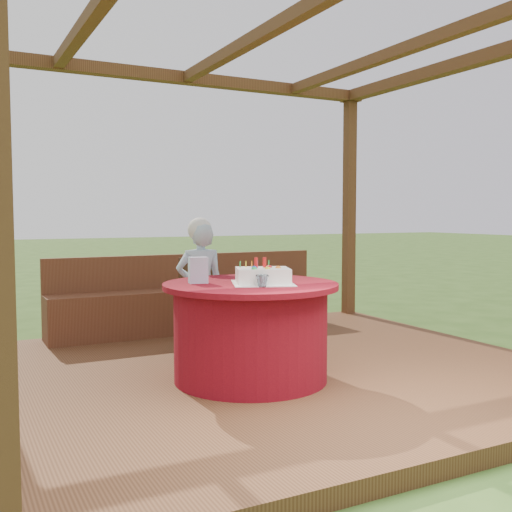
# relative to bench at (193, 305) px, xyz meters

# --- Properties ---
(ground) EXTENTS (60.00, 60.00, 0.00)m
(ground) POSITION_rel_bench_xyz_m (0.00, -1.72, -0.38)
(ground) COLOR #31541C
(ground) RESTS_ON ground
(deck) EXTENTS (4.50, 4.00, 0.12)m
(deck) POSITION_rel_bench_xyz_m (0.00, -1.72, -0.32)
(deck) COLOR brown
(deck) RESTS_ON ground
(pergola) EXTENTS (4.50, 4.00, 2.72)m
(pergola) POSITION_rel_bench_xyz_m (0.00, -1.72, 2.02)
(pergola) COLOR brown
(pergola) RESTS_ON deck
(bench) EXTENTS (3.00, 0.42, 0.80)m
(bench) POSITION_rel_bench_xyz_m (0.00, 0.00, 0.00)
(bench) COLOR brown
(bench) RESTS_ON deck
(table) EXTENTS (1.29, 1.29, 0.72)m
(table) POSITION_rel_bench_xyz_m (-0.31, -1.98, 0.10)
(table) COLOR maroon
(table) RESTS_ON deck
(chair) EXTENTS (0.41, 0.41, 0.83)m
(chair) POSITION_rel_bench_xyz_m (-0.22, -0.84, 0.18)
(chair) COLOR #3A2412
(chair) RESTS_ON deck
(elderly_woman) EXTENTS (0.46, 0.34, 1.20)m
(elderly_woman) POSITION_rel_bench_xyz_m (-0.34, -1.05, 0.35)
(elderly_woman) COLOR #8EB7D3
(elderly_woman) RESTS_ON deck
(birthday_cake) EXTENTS (0.56, 0.56, 0.19)m
(birthday_cake) POSITION_rel_bench_xyz_m (-0.25, -2.07, 0.52)
(birthday_cake) COLOR white
(birthday_cake) RESTS_ON table
(gift_bag) EXTENTS (0.15, 0.11, 0.19)m
(gift_bag) POSITION_rel_bench_xyz_m (-0.66, -1.82, 0.55)
(gift_bag) COLOR #D187B9
(gift_bag) RESTS_ON table
(drinking_glass) EXTENTS (0.10, 0.10, 0.09)m
(drinking_glass) POSITION_rel_bench_xyz_m (-0.35, -2.25, 0.50)
(drinking_glass) COLOR white
(drinking_glass) RESTS_ON table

